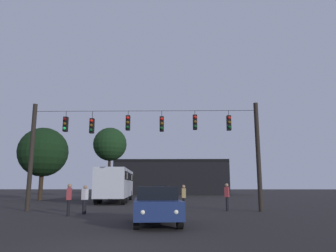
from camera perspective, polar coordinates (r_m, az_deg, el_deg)
ground_plane at (r=32.85m, az=-2.25°, el=-13.33°), size 168.00×168.00×0.00m
overhead_signal_span at (r=20.02m, az=-4.29°, el=-3.19°), size 14.57×0.44×6.76m
city_bus at (r=31.06m, az=-9.34°, el=-9.92°), size 3.23×11.14×3.00m
car_near_right at (r=13.41m, az=-2.10°, el=-13.94°), size 2.24×4.47×1.52m
car_far_left at (r=39.36m, az=-1.50°, el=-11.72°), size 1.96×4.39×1.52m
pedestrian_crossing_left at (r=20.58m, az=10.60°, el=-12.18°), size 0.36×0.42×1.68m
pedestrian_crossing_center at (r=17.65m, az=-17.43°, el=-12.24°), size 0.31×0.40×1.64m
pedestrian_crossing_right at (r=18.57m, az=-14.78°, el=-12.42°), size 0.32×0.40×1.56m
pedestrian_near_bus at (r=20.26m, az=2.84°, el=-12.53°), size 0.27×0.38×1.58m
corner_building at (r=54.59m, az=0.61°, el=-9.30°), size 18.33×9.30×5.60m
tree_left_silhouette at (r=36.34m, az=-21.59°, el=-4.40°), size 5.21×5.21×7.64m
tree_behind_building at (r=41.45m, az=-10.42°, el=-3.29°), size 4.29×4.29×8.89m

